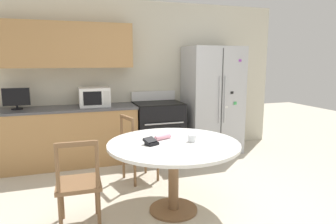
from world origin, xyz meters
TOP-DOWN VIEW (x-y plane):
  - back_wall at (-0.31, 2.59)m, footprint 5.20×0.44m
  - kitchen_counter at (-1.18, 2.29)m, footprint 2.07×0.64m
  - refrigerator at (1.24, 2.23)m, footprint 0.94×0.72m
  - oven_range at (0.25, 2.26)m, footprint 0.78×0.68m
  - microwave at (-0.78, 2.31)m, footprint 0.46×0.39m
  - countertop_tv at (-1.88, 2.33)m, footprint 0.37×0.16m
  - dining_table at (-0.14, 0.38)m, footprint 1.39×1.39m
  - dining_chair_left at (-1.11, 0.37)m, footprint 0.43×0.43m
  - dining_chair_far at (-0.30, 1.33)m, footprint 0.51×0.51m
  - candle_glass at (0.06, 0.35)m, footprint 0.09×0.09m
  - folded_napkin at (-0.21, 0.53)m, footprint 0.20×0.12m
  - wallet at (-0.38, 0.37)m, footprint 0.16×0.17m

SIDE VIEW (x-z plane):
  - dining_chair_left at x=-1.11m, z-range -0.02..0.89m
  - dining_chair_far at x=-0.30m, z-range -0.02..0.89m
  - kitchen_counter at x=-1.18m, z-range 0.00..0.90m
  - oven_range at x=0.25m, z-range -0.07..1.01m
  - dining_table at x=-0.14m, z-range 0.26..1.02m
  - folded_napkin at x=-0.21m, z-range 0.76..0.82m
  - wallet at x=-0.38m, z-range 0.76..0.83m
  - candle_glass at x=0.06m, z-range 0.76..0.83m
  - refrigerator at x=1.24m, z-range 0.00..1.85m
  - microwave at x=-0.78m, z-range 0.90..1.19m
  - countertop_tv at x=-1.88m, z-range 0.91..1.23m
  - back_wall at x=-0.31m, z-range 0.14..2.74m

